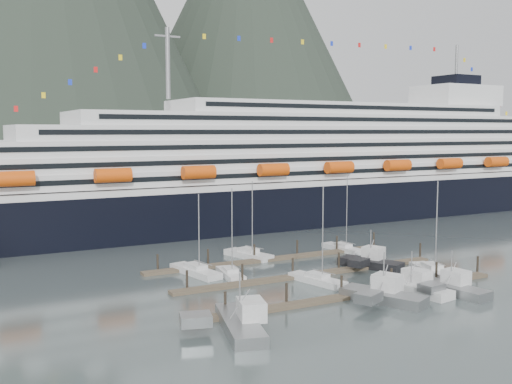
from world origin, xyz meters
TOP-DOWN VIEW (x-y plane):
  - ground at (0.00, 0.00)m, footprint 1600.00×1600.00m
  - cruise_ship at (30.03, 54.94)m, footprint 210.00×30.40m
  - dock_near at (-4.93, -9.95)m, footprint 48.18×2.28m
  - dock_mid at (-4.93, 3.05)m, footprint 48.18×2.28m
  - dock_far at (-4.93, 16.05)m, footprint 48.18×2.28m
  - sailboat_a at (-16.88, 8.45)m, footprint 3.88×9.07m
  - sailboat_b at (-6.89, -1.25)m, footprint 4.84×10.47m
  - sailboat_e at (-21.12, 12.74)m, footprint 5.00×11.56m
  - sailboat_f at (-7.70, 19.99)m, footprint 5.77×10.74m
  - sailboat_g at (11.34, 16.98)m, footprint 3.19×10.16m
  - sailboat_h at (12.75, -5.19)m, footprint 5.32×10.46m
  - trawler_a at (-27.15, -14.96)m, footprint 10.70×14.07m
  - trawler_b at (-4.76, -13.88)m, footprint 10.34×12.16m
  - trawler_c at (2.20, -11.65)m, footprint 9.33×13.08m
  - trawler_d at (6.61, -15.02)m, footprint 8.73×11.75m
  - trawler_e at (6.86, 3.22)m, footprint 9.73×11.44m

SIDE VIEW (x-z plane):
  - ground at x=0.00m, z-range 0.00..0.00m
  - dock_near at x=-4.93m, z-range -1.29..1.91m
  - dock_mid at x=-4.93m, z-range -1.29..1.91m
  - dock_far at x=-4.93m, z-range -1.29..1.91m
  - sailboat_g at x=11.34m, z-range -7.06..7.90m
  - sailboat_a at x=-16.88m, z-range -6.91..7.78m
  - sailboat_e at x=-21.12m, z-range -6.43..7.30m
  - sailboat_b at x=-6.89m, z-range -7.25..8.13m
  - sailboat_f at x=-7.70m, z-range -6.89..7.78m
  - sailboat_h at x=12.75m, z-range -7.40..8.31m
  - trawler_c at x=2.20m, z-range -2.39..4.09m
  - trawler_d at x=6.61m, z-range -2.51..4.26m
  - trawler_e at x=6.86m, z-range -2.65..4.46m
  - trawler_a at x=-27.15m, z-range -2.80..4.67m
  - trawler_b at x=-4.76m, z-range -2.84..4.74m
  - cruise_ship at x=30.03m, z-range -13.11..37.19m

